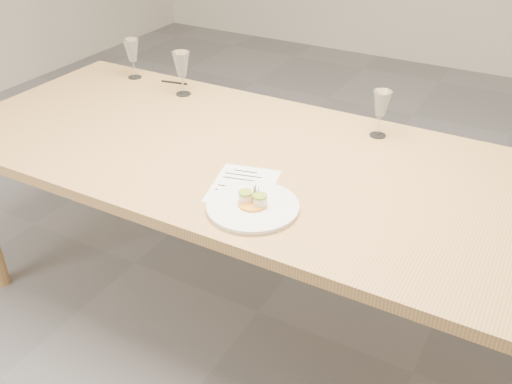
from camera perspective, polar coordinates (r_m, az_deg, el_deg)
The scene contains 8 objects.
ground at distance 2.47m, azimuth 0.22°, elevation -11.87°, with size 7.00×7.00×0.00m, color slate.
dining_table at distance 2.06m, azimuth 0.25°, elevation 2.05°, with size 2.40×1.00×0.75m.
dinner_plate at distance 1.72m, azimuth -0.32°, elevation -1.40°, with size 0.28×0.28×0.07m.
recipe_sheet at distance 1.84m, azimuth -1.30°, elevation 0.65°, with size 0.25×0.29×0.00m.
ballpoint_pen at distance 2.69m, azimuth -8.16°, elevation 10.79°, with size 0.13×0.04×0.01m.
wine_glass_0 at distance 2.75m, azimuth -12.31°, elevation 13.60°, with size 0.07×0.07×0.18m.
wine_glass_1 at distance 2.51m, azimuth -7.47°, elevation 12.47°, with size 0.08×0.08×0.19m.
wine_glass_2 at distance 2.16m, azimuth 12.43°, elevation 8.48°, with size 0.07×0.07×0.18m.
Camera 1 is at (0.86, -1.57, 1.70)m, focal length 40.00 mm.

